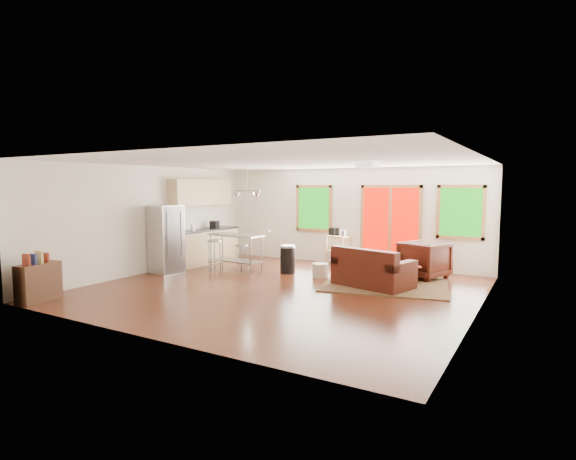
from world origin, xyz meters
The scene contains 28 objects.
floor centered at (0.00, 0.00, -0.01)m, with size 7.50×7.00×0.02m, color #39170C.
ceiling centered at (0.00, 0.00, 2.61)m, with size 7.50×7.00×0.02m, color white.
back_wall centered at (0.00, 3.51, 1.30)m, with size 7.50×0.02×2.60m, color white.
left_wall centered at (-3.76, 0.00, 1.30)m, with size 0.02×7.00×2.60m, color white.
right_wall centered at (3.76, 0.00, 1.30)m, with size 0.02×7.00×2.60m, color white.
front_wall centered at (0.00, -3.51, 1.30)m, with size 7.50×0.02×2.60m, color white.
window_left centered at (-1.00, 3.46, 1.50)m, with size 1.10×0.05×1.30m.
french_doors centered at (1.20, 3.46, 1.10)m, with size 1.60×0.05×2.10m.
window_right centered at (2.90, 3.46, 1.50)m, with size 1.10×0.05×1.30m.
rug centered at (1.77, 1.38, 0.01)m, with size 2.55×1.96×0.03m, color #425A33.
loveseat centered at (1.56, 1.11, 0.33)m, with size 1.75×1.28×0.84m.
coffee_table centered at (1.80, 1.76, 0.34)m, with size 1.12×0.89×0.39m.
armchair centered at (2.29, 2.61, 0.47)m, with size 0.91×0.85×0.94m, color #320F09.
ottoman centered at (1.01, 2.38, 0.19)m, with size 0.56×0.56×0.37m, color #320F09.
pouf centered at (0.17, 1.50, 0.16)m, with size 0.37×0.37×0.33m, color beige.
vase centered at (1.74, 1.69, 0.52)m, with size 0.20×0.21×0.32m.
book centered at (2.23, 1.63, 0.54)m, with size 0.21×0.03×0.28m, color maroon.
cabinets centered at (-3.49, 1.70, 0.93)m, with size 0.64×2.24×2.30m.
refrigerator centered at (-3.34, 0.13, 0.83)m, with size 0.75×0.73×1.65m.
island centered at (-2.10, 1.29, 0.62)m, with size 1.46×0.66×0.91m.
cup centered at (-1.32, 1.57, 1.01)m, with size 0.12×0.09×0.12m, color white.
bar_stool_a centered at (-2.55, 0.99, 0.57)m, with size 0.39×0.39×0.77m.
bar_stool_b centered at (-1.89, 1.23, 0.50)m, with size 0.34×0.34×0.67m.
trash_can centered at (-0.74, 1.55, 0.35)m, with size 0.43×0.43×0.69m.
kitchen_cart centered at (-0.21, 3.36, 0.67)m, with size 0.73×0.57×0.98m.
bookshelf centered at (-3.35, -3.07, 0.37)m, with size 0.45×0.84×0.94m.
ceiling_flush centered at (1.60, 0.60, 2.53)m, with size 0.35×0.35×0.12m, color white.
pendant_light centered at (-1.90, 1.50, 1.90)m, with size 0.80×0.18×0.79m.
Camera 1 is at (4.69, -7.78, 2.11)m, focal length 28.00 mm.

